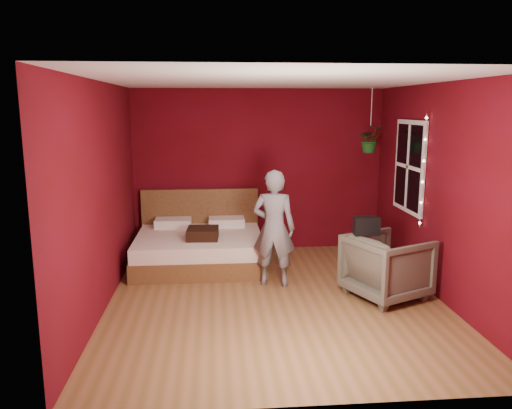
# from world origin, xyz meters

# --- Properties ---
(floor) EXTENTS (4.50, 4.50, 0.00)m
(floor) POSITION_xyz_m (0.00, 0.00, 0.00)
(floor) COLOR brown
(floor) RESTS_ON ground
(room_walls) EXTENTS (4.04, 4.54, 2.62)m
(room_walls) POSITION_xyz_m (0.00, 0.00, 1.68)
(room_walls) COLOR #5C0918
(room_walls) RESTS_ON ground
(window) EXTENTS (0.05, 0.97, 1.27)m
(window) POSITION_xyz_m (1.97, 0.90, 1.50)
(window) COLOR white
(window) RESTS_ON room_walls
(fairy_lights) EXTENTS (0.04, 0.04, 1.45)m
(fairy_lights) POSITION_xyz_m (1.94, 0.38, 1.50)
(fairy_lights) COLOR silver
(fairy_lights) RESTS_ON room_walls
(bed) EXTENTS (1.86, 1.58, 1.02)m
(bed) POSITION_xyz_m (-0.95, 1.50, 0.27)
(bed) COLOR brown
(bed) RESTS_ON ground
(person) EXTENTS (0.63, 0.50, 1.53)m
(person) POSITION_xyz_m (0.04, 0.50, 0.76)
(person) COLOR slate
(person) RESTS_ON ground
(armchair) EXTENTS (1.13, 1.12, 0.78)m
(armchair) POSITION_xyz_m (1.37, -0.06, 0.39)
(armchair) COLOR #5A5547
(armchair) RESTS_ON ground
(handbag) EXTENTS (0.31, 0.17, 0.22)m
(handbag) POSITION_xyz_m (1.11, 0.01, 0.89)
(handbag) COLOR black
(handbag) RESTS_ON armchair
(throw_pillow) EXTENTS (0.46, 0.46, 0.16)m
(throw_pillow) POSITION_xyz_m (-0.89, 1.18, 0.54)
(throw_pillow) COLOR black
(throw_pillow) RESTS_ON bed
(hanging_plant) EXTENTS (0.38, 0.34, 0.97)m
(hanging_plant) POSITION_xyz_m (1.61, 1.58, 1.84)
(hanging_plant) COLOR silver
(hanging_plant) RESTS_ON room_walls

